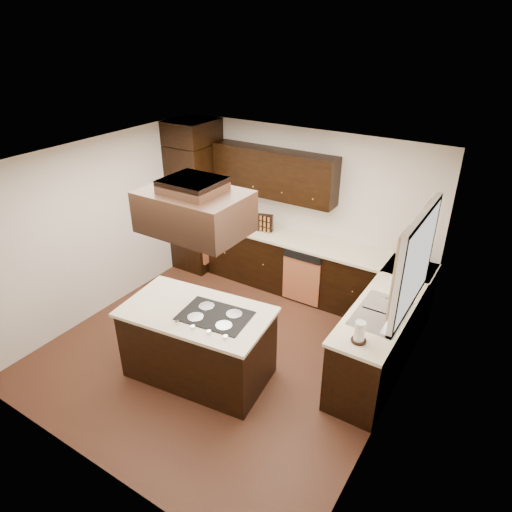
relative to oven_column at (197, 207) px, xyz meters
name	(u,v)px	position (x,y,z in m)	size (l,w,h in m)	color
floor	(225,350)	(1.78, -1.71, -1.07)	(4.20, 4.20, 0.02)	brown
ceiling	(218,163)	(1.78, -1.71, 1.45)	(4.20, 4.20, 0.02)	white
wall_back	(303,210)	(1.78, 0.40, 0.19)	(4.20, 0.02, 2.50)	beige
wall_front	(75,368)	(1.78, -3.81, 0.19)	(4.20, 0.02, 2.50)	beige
wall_left	(101,228)	(-0.33, -1.71, 0.19)	(0.02, 4.20, 2.50)	beige
wall_right	(398,322)	(3.88, -1.71, 0.19)	(0.02, 4.20, 2.50)	beige
oven_column	(197,207)	(0.00, 0.00, 0.00)	(0.65, 0.75, 2.12)	black
wall_oven_face	(213,208)	(0.35, 0.00, 0.06)	(0.05, 0.62, 0.78)	#B6643F
base_cabinets_back	(293,265)	(1.81, 0.09, -0.62)	(2.93, 0.60, 0.88)	black
base_cabinets_right	(385,331)	(3.58, -0.80, -0.62)	(0.60, 2.40, 0.88)	black
countertop_back	(294,239)	(1.81, 0.08, -0.16)	(2.93, 0.63, 0.04)	beige
countertop_right	(389,300)	(3.56, -0.80, -0.16)	(0.63, 2.40, 0.04)	beige
upper_cabinets	(274,173)	(1.34, 0.23, 0.75)	(2.00, 0.34, 0.72)	black
dishwasher_front	(301,281)	(2.10, -0.20, -0.66)	(0.60, 0.05, 0.72)	#B6643F
window_frame	(415,262)	(3.85, -1.16, 0.59)	(0.06, 1.32, 1.12)	silver
window_pane	(418,263)	(3.87, -1.16, 0.59)	(0.00, 1.20, 1.00)	white
curtain_left	(398,274)	(3.79, -1.57, 0.64)	(0.02, 0.34, 0.90)	beige
curtain_right	(421,242)	(3.79, -0.74, 0.64)	(0.02, 0.34, 0.90)	beige
sink_rim	(381,313)	(3.58, -1.16, -0.14)	(0.52, 0.84, 0.01)	silver
island	(198,344)	(1.78, -2.23, -0.62)	(1.65, 0.90, 0.88)	black
island_top	(196,312)	(1.78, -2.23, -0.16)	(1.71, 0.96, 0.04)	beige
cooktop	(215,316)	(2.03, -2.20, -0.13)	(0.78, 0.52, 0.01)	black
range_hood	(194,212)	(1.88, -2.25, 1.10)	(1.05, 0.72, 0.42)	black
hood_duct	(193,185)	(1.88, -2.25, 1.38)	(0.55, 0.50, 0.13)	black
blender_base	(235,220)	(0.72, 0.07, -0.09)	(0.15, 0.15, 0.10)	silver
blender_pitcher	(234,209)	(0.72, 0.07, 0.09)	(0.13, 0.13, 0.26)	silver
spice_rack	(263,222)	(1.26, 0.05, 0.00)	(0.33, 0.08, 0.27)	black
mixing_bowl	(230,221)	(0.66, 0.03, -0.11)	(0.25, 0.25, 0.06)	silver
soap_bottle	(393,280)	(3.50, -0.53, -0.05)	(0.08, 0.09, 0.19)	silver
paper_towel	(360,332)	(3.55, -1.77, -0.02)	(0.11, 0.11, 0.24)	silver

